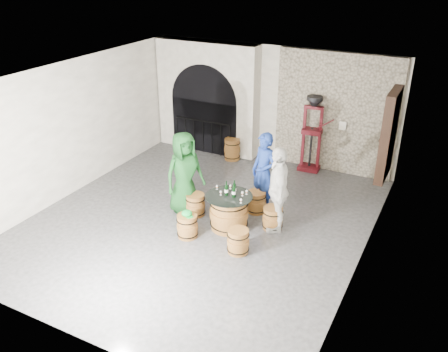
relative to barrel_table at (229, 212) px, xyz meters
The scene contains 31 objects.
ground 0.80m from the barrel_table, behind, with size 8.00×8.00×0.00m, color #2F2E31.
wall_back 4.26m from the barrel_table, 99.86° to the left, with size 8.00×8.00×0.00m, color silver.
wall_front 4.22m from the barrel_table, 99.96° to the right, with size 8.00×8.00×0.00m, color silver.
wall_left 4.37m from the barrel_table, behind, with size 8.00×8.00×0.00m, color silver.
wall_right 3.05m from the barrel_table, ahead, with size 8.00×8.00×0.00m, color silver.
ceiling 2.90m from the barrel_table, behind, with size 8.00×8.00×0.00m, color beige.
stone_facing_panel 4.29m from the barrel_table, 74.47° to the left, with size 3.20×0.12×3.18m, color tan.
arched_opening 4.72m from the barrel_table, 124.66° to the left, with size 3.10×0.60×3.19m.
shuttered_window 3.88m from the barrel_table, 42.08° to the left, with size 0.23×1.10×2.00m.
barrel_table is the anchor object (origin of this frame).
barrel_stool_left 0.95m from the barrel_table, behind, with size 0.45×0.45×0.51m.
barrel_stool_far 0.95m from the barrel_table, 75.08° to the left, with size 0.45×0.45×0.51m.
barrel_stool_right 0.95m from the barrel_table, 25.35° to the left, with size 0.45×0.45×0.51m.
barrel_stool_near_right 0.95m from the barrel_table, 52.11° to the right, with size 0.45×0.45×0.51m.
barrel_stool_near_left 0.95m from the barrel_table, 130.57° to the right, with size 0.45×0.45×0.51m.
green_cap 0.96m from the barrel_table, 130.37° to the right, with size 0.26×0.22×0.12m.
person_green 1.36m from the barrel_table, behind, with size 0.94×0.61×1.92m, color #113F17.
person_blue 1.30m from the barrel_table, 75.08° to the left, with size 0.67×0.44×1.85m, color navy.
person_white 1.17m from the barrel_table, 25.35° to the left, with size 1.12×0.46×1.90m, color silver.
wine_bottle_left 0.53m from the barrel_table, behind, with size 0.08×0.08×0.32m.
wine_bottle_center 0.53m from the barrel_table, ahead, with size 0.08×0.08×0.32m.
wine_bottle_right 0.54m from the barrel_table, 65.87° to the left, with size 0.08×0.08×0.32m.
tasting_glass_a 0.48m from the barrel_table, 164.86° to the right, with size 0.05×0.05×0.10m, color #A75320, non-canonical shape.
tasting_glass_b 0.52m from the barrel_table, 27.39° to the left, with size 0.05×0.05×0.10m, color #A75320, non-canonical shape.
tasting_glass_c 0.55m from the barrel_table, 111.62° to the left, with size 0.05×0.05×0.10m, color #A75320, non-canonical shape.
tasting_glass_d 0.58m from the barrel_table, 38.33° to the left, with size 0.05×0.05×0.10m, color #A75320, non-canonical shape.
tasting_glass_e 0.59m from the barrel_table, 25.35° to the right, with size 0.05×0.05×0.10m, color #A75320, non-canonical shape.
tasting_glass_f 0.60m from the barrel_table, 157.75° to the left, with size 0.05×0.05×0.10m, color #A75320, non-canonical shape.
side_barrel 3.73m from the barrel_table, 115.41° to the left, with size 0.47×0.47×0.63m.
corking_press 3.85m from the barrel_table, 80.96° to the left, with size 0.86×0.50×2.06m.
control_box 4.22m from the barrel_table, 70.81° to the left, with size 0.18×0.10×0.22m, color silver.
Camera 1 is at (4.66, -7.91, 5.46)m, focal length 38.00 mm.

